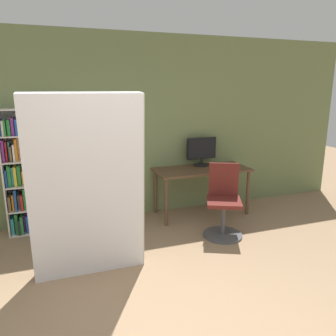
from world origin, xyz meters
name	(u,v)px	position (x,y,z in m)	size (l,w,h in m)	color
wall_back	(111,129)	(0.00, 3.05, 1.35)	(8.00, 0.06, 2.70)	#6B7A4C
desk	(202,174)	(1.30, 2.70, 0.64)	(1.45, 0.65, 0.73)	brown
monitor	(201,151)	(1.37, 2.88, 0.97)	(0.50, 0.24, 0.45)	black
office_chair	(223,207)	(1.25, 1.90, 0.40)	(0.58, 0.58, 0.96)	#4C4C51
bookshelf	(28,174)	(-1.17, 2.89, 0.81)	(0.79, 0.32, 1.67)	beige
mattress_near	(88,188)	(-0.52, 1.53, 0.95)	(1.14, 0.31, 1.89)	silver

